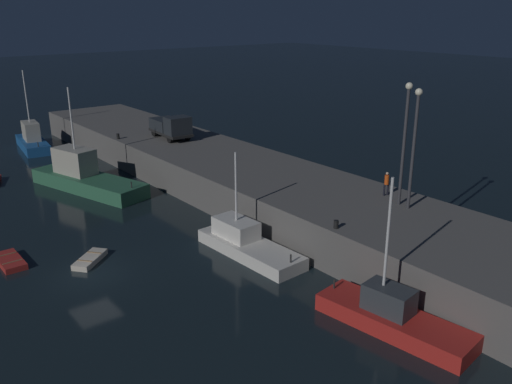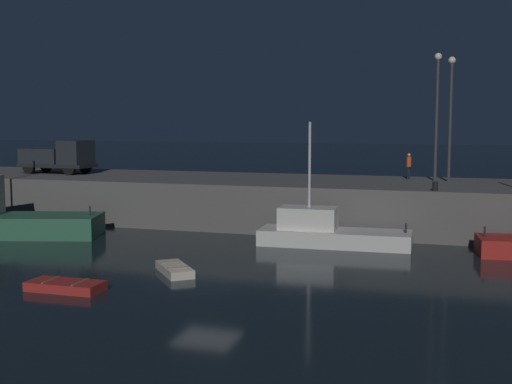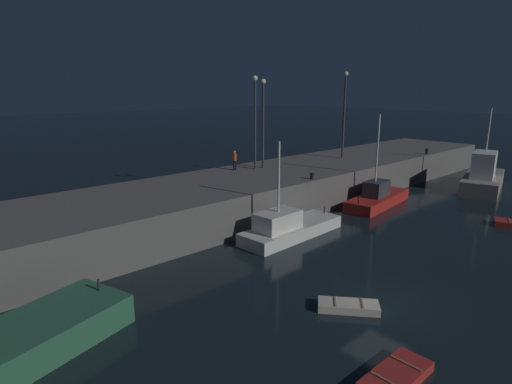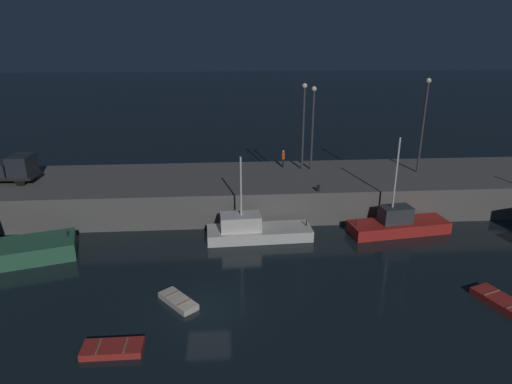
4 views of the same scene
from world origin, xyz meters
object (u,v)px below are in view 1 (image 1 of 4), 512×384
lamp_post_east (414,140)px  dockworker (387,182)px  fishing_boat_white (85,177)px  fishing_trawler_green (393,317)px  bollard_west (118,136)px  utility_truck (171,126)px  fishing_boat_orange (246,243)px  fishing_boat_blue (32,140)px  lamp_post_west (405,135)px  rowboat_white_mid (90,259)px  dinghy_red_small (10,261)px  bollard_east (336,224)px

lamp_post_east → dockworker: lamp_post_east is taller
fishing_boat_white → fishing_trawler_green: size_ratio=1.52×
bollard_west → utility_truck: bearing=54.0°
dockworker → fishing_boat_orange: bearing=-109.7°
fishing_boat_blue → lamp_post_west: 42.41m
fishing_boat_orange → lamp_post_east: 12.03m
fishing_boat_orange → rowboat_white_mid: 9.58m
fishing_boat_blue → dinghy_red_small: 29.69m
dinghy_red_small → bollard_east: (12.91, 14.52, 2.82)m
rowboat_white_mid → lamp_post_east: bearing=57.3°
fishing_boat_blue → lamp_post_west: size_ratio=1.10×
lamp_post_west → utility_truck: bearing=-175.4°
lamp_post_west → fishing_boat_white: bearing=-154.1°
fishing_boat_white → utility_truck: (-1.56, 9.43, 2.86)m
lamp_post_west → lamp_post_east: 0.83m
rowboat_white_mid → lamp_post_east: lamp_post_east is taller
fishing_trawler_green → bollard_west: size_ratio=15.19×
fishing_boat_white → rowboat_white_mid: size_ratio=4.46×
utility_truck → bollard_west: size_ratio=10.21×
lamp_post_east → utility_truck: size_ratio=1.41×
fishing_trawler_green → utility_truck: size_ratio=1.49×
fishing_boat_blue → bollard_east: fishing_boat_blue is taller
fishing_boat_orange → fishing_boat_white: bearing=-171.0°
fishing_boat_blue → fishing_trawler_green: size_ratio=1.07×
fishing_boat_white → fishing_boat_orange: (18.65, 2.94, -0.37)m
fishing_boat_orange → dinghy_red_small: fishing_boat_orange is taller
dinghy_red_small → bollard_east: bollard_east is taller
dockworker → bollard_west: size_ratio=3.13×
fishing_trawler_green → bollard_east: bearing=159.8°
fishing_boat_blue → fishing_boat_orange: (35.63, 2.09, -0.30)m
fishing_trawler_green → fishing_boat_blue: bearing=-177.1°
fishing_trawler_green → bollard_west: 34.46m
lamp_post_west → dockworker: size_ratio=4.75×
fishing_boat_orange → utility_truck: bearing=162.2°
fishing_boat_orange → lamp_post_east: size_ratio=1.05×
fishing_boat_orange → bollard_east: 6.21m
bollard_west → bollard_east: size_ratio=1.08×
dinghy_red_small → lamp_post_west: (12.64, 20.58, 7.10)m
rowboat_white_mid → dinghy_red_small: size_ratio=0.93×
fishing_trawler_green → rowboat_white_mid: fishing_trawler_green is taller
fishing_boat_orange → bollard_west: (-23.22, 2.36, 2.33)m
fishing_boat_blue → fishing_boat_white: (16.98, -0.84, 0.07)m
lamp_post_west → bollard_east: (0.28, -6.06, -4.28)m
fishing_boat_white → fishing_boat_orange: 18.88m
rowboat_white_mid → lamp_post_west: size_ratio=0.35×
rowboat_white_mid → lamp_post_west: (9.86, 16.71, 7.10)m
lamp_post_west → dockworker: 4.02m
fishing_boat_blue → dockworker: bearing=16.2°
fishing_trawler_green → dockworker: (-7.79, 8.96, 3.00)m
fishing_trawler_green → bollard_east: 6.68m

